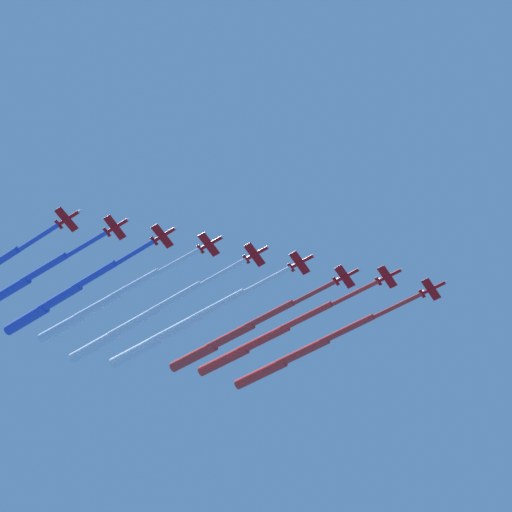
{
  "coord_description": "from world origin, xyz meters",
  "views": [
    {
      "loc": [
        156.01,
        -0.57,
        -12.52
      ],
      "look_at": [
        0.0,
        0.0,
        174.3
      ],
      "focal_mm": 55.75,
      "sensor_mm": 36.0,
      "label": 1
    }
  ],
  "objects_px": {
    "jet_trail_port": "(6,293)",
    "jet_port_outer": "(96,307)",
    "jet_lead": "(300,353)",
    "jet_port_mid": "(173,330)",
    "jet_starboard_mid": "(131,324)",
    "jet_port_inner": "(262,340)",
    "jet_starboard_inner": "(229,337)",
    "jet_starboard_outer": "(58,299)"
  },
  "relations": [
    {
      "from": "jet_trail_port",
      "to": "jet_port_outer",
      "type": "bearing_deg",
      "value": 102.21
    },
    {
      "from": "jet_lead",
      "to": "jet_port_mid",
      "type": "distance_m",
      "value": 43.91
    },
    {
      "from": "jet_starboard_mid",
      "to": "jet_trail_port",
      "type": "bearing_deg",
      "value": -71.83
    },
    {
      "from": "jet_lead",
      "to": "jet_port_inner",
      "type": "xyz_separation_m",
      "value": [
        4.02,
        -13.26,
        2.21
      ]
    },
    {
      "from": "jet_starboard_inner",
      "to": "jet_starboard_mid",
      "type": "bearing_deg",
      "value": -84.44
    },
    {
      "from": "jet_starboard_mid",
      "to": "jet_port_inner",
      "type": "bearing_deg",
      "value": 100.96
    },
    {
      "from": "jet_starboard_mid",
      "to": "jet_trail_port",
      "type": "xyz_separation_m",
      "value": [
        12.95,
        -39.47,
        0.92
      ]
    },
    {
      "from": "jet_port_mid",
      "to": "jet_trail_port",
      "type": "distance_m",
      "value": 55.5
    },
    {
      "from": "jet_starboard_inner",
      "to": "jet_starboard_outer",
      "type": "distance_m",
      "value": 57.05
    },
    {
      "from": "jet_starboard_mid",
      "to": "jet_starboard_outer",
      "type": "relative_size",
      "value": 1.13
    },
    {
      "from": "jet_port_outer",
      "to": "jet_trail_port",
      "type": "bearing_deg",
      "value": -77.79
    },
    {
      "from": "jet_starboard_inner",
      "to": "jet_trail_port",
      "type": "height_order",
      "value": "jet_trail_port"
    },
    {
      "from": "jet_port_inner",
      "to": "jet_starboard_mid",
      "type": "relative_size",
      "value": 0.97
    },
    {
      "from": "jet_port_inner",
      "to": "jet_starboard_mid",
      "type": "distance_m",
      "value": 44.14
    },
    {
      "from": "jet_port_outer",
      "to": "jet_trail_port",
      "type": "xyz_separation_m",
      "value": [
        6.16,
        -28.46,
        0.01
      ]
    },
    {
      "from": "jet_port_mid",
      "to": "jet_starboard_outer",
      "type": "height_order",
      "value": "jet_starboard_outer"
    },
    {
      "from": "jet_port_mid",
      "to": "jet_port_outer",
      "type": "xyz_separation_m",
      "value": [
        9.49,
        -24.78,
        0.95
      ]
    },
    {
      "from": "jet_port_inner",
      "to": "jet_port_mid",
      "type": "relative_size",
      "value": 0.97
    },
    {
      "from": "jet_port_mid",
      "to": "jet_starboard_mid",
      "type": "height_order",
      "value": "jet_starboard_mid"
    },
    {
      "from": "jet_starboard_inner",
      "to": "jet_starboard_outer",
      "type": "relative_size",
      "value": 1.02
    },
    {
      "from": "jet_starboard_mid",
      "to": "jet_port_outer",
      "type": "height_order",
      "value": "jet_port_outer"
    },
    {
      "from": "jet_starboard_inner",
      "to": "jet_starboard_outer",
      "type": "xyz_separation_m",
      "value": [
        13.64,
        -55.27,
        3.71
      ]
    },
    {
      "from": "jet_port_inner",
      "to": "jet_lead",
      "type": "bearing_deg",
      "value": 106.85
    },
    {
      "from": "jet_port_mid",
      "to": "jet_port_outer",
      "type": "bearing_deg",
      "value": -69.04
    },
    {
      "from": "jet_port_inner",
      "to": "jet_starboard_outer",
      "type": "bearing_deg",
      "value": -74.08
    },
    {
      "from": "jet_lead",
      "to": "jet_starboard_outer",
      "type": "bearing_deg",
      "value": -73.92
    },
    {
      "from": "jet_lead",
      "to": "jet_port_outer",
      "type": "relative_size",
      "value": 1.06
    },
    {
      "from": "jet_starboard_inner",
      "to": "jet_starboard_mid",
      "type": "distance_m",
      "value": 32.73
    },
    {
      "from": "jet_port_mid",
      "to": "jet_port_inner",
      "type": "bearing_deg",
      "value": 100.89
    },
    {
      "from": "jet_starboard_mid",
      "to": "jet_starboard_outer",
      "type": "xyz_separation_m",
      "value": [
        10.48,
        -22.82,
        0.89
      ]
    },
    {
      "from": "jet_port_outer",
      "to": "jet_trail_port",
      "type": "distance_m",
      "value": 29.12
    },
    {
      "from": "jet_starboard_outer",
      "to": "jet_trail_port",
      "type": "height_order",
      "value": "jet_trail_port"
    },
    {
      "from": "jet_trail_port",
      "to": "jet_starboard_mid",
      "type": "bearing_deg",
      "value": 108.17
    },
    {
      "from": "jet_port_inner",
      "to": "jet_starboard_mid",
      "type": "bearing_deg",
      "value": -79.04
    },
    {
      "from": "jet_port_inner",
      "to": "jet_starboard_inner",
      "type": "height_order",
      "value": "jet_port_inner"
    },
    {
      "from": "jet_port_inner",
      "to": "jet_port_outer",
      "type": "bearing_deg",
      "value": -74.39
    },
    {
      "from": "jet_starboard_inner",
      "to": "jet_starboard_mid",
      "type": "relative_size",
      "value": 0.9
    },
    {
      "from": "jet_starboard_inner",
      "to": "jet_port_mid",
      "type": "bearing_deg",
      "value": -88.6
    },
    {
      "from": "jet_port_outer",
      "to": "jet_starboard_outer",
      "type": "bearing_deg",
      "value": -72.68
    },
    {
      "from": "jet_port_outer",
      "to": "jet_lead",
      "type": "bearing_deg",
      "value": 105.86
    },
    {
      "from": "jet_lead",
      "to": "jet_starboard_outer",
      "type": "relative_size",
      "value": 1.12
    },
    {
      "from": "jet_lead",
      "to": "jet_starboard_inner",
      "type": "bearing_deg",
      "value": -69.04
    }
  ]
}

